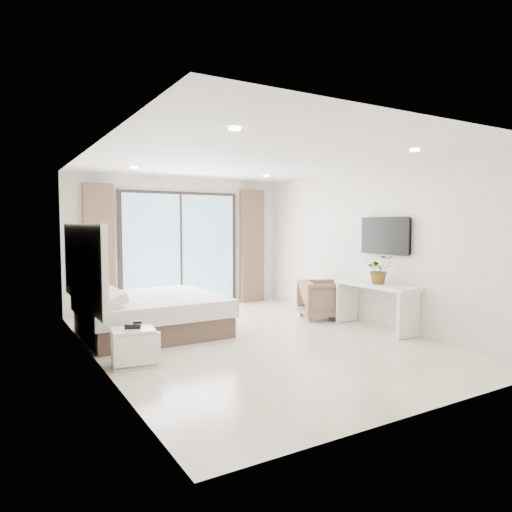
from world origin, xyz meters
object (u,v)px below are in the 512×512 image
object	(u,v)px
bed	(150,314)
nightstand	(133,347)
armchair	(322,297)
console_desk	(376,296)

from	to	relation	value
bed	nightstand	distance (m)	1.69
nightstand	armchair	xyz separation A→B (m)	(3.79, 1.05, 0.16)
nightstand	console_desk	size ratio (longest dim) A/B	0.36
console_desk	armchair	xyz separation A→B (m)	(-0.19, 1.16, -0.17)
bed	armchair	world-z (taller)	armchair
nightstand	armchair	size ratio (longest dim) A/B	0.71
console_desk	armchair	size ratio (longest dim) A/B	1.96
bed	armchair	distance (m)	3.14
bed	nightstand	xyz separation A→B (m)	(-0.70, -1.54, -0.08)
bed	armchair	xyz separation A→B (m)	(3.10, -0.48, 0.08)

